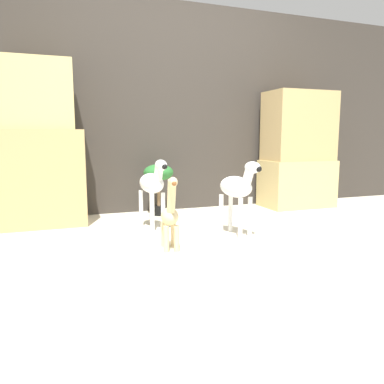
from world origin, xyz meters
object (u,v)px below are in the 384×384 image
Objects in this scene: zebra_left at (153,185)px; zebra_right at (238,188)px; potted_palm_front at (158,176)px; giraffe_figurine at (170,215)px.

zebra_right is at bearing -38.14° from zebra_left.
zebra_right is 1.17× the size of potted_palm_front.
zebra_left is 0.58m from potted_palm_front.
giraffe_figurine is at bearing -100.90° from potted_palm_front.
zebra_left is 1.14× the size of giraffe_figurine.
zebra_left is at bearing -109.59° from potted_palm_front.
potted_palm_front is at bearing 70.41° from zebra_left.
zebra_left reaches higher than potted_palm_front.
zebra_right is 1.14× the size of giraffe_figurine.
zebra_right is 1.00× the size of zebra_left.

